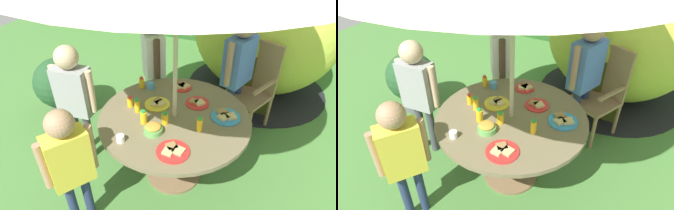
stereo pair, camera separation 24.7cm
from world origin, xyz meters
The scene contains 23 objects.
ground_plane centered at (0.00, 0.00, -0.01)m, with size 10.00×10.00×0.02m, color #477A38.
garden_table centered at (0.00, 0.00, 0.57)m, with size 1.29×1.29×0.72m.
wooden_chair centered at (0.52, 1.11, 0.55)m, with size 0.59×0.59×1.02m.
dome_tent centered at (0.51, 1.97, 0.87)m, with size 1.99×1.99×1.76m.
potted_plant centered at (-1.61, 0.42, 0.43)m, with size 0.60×0.60×0.76m.
child_in_blue_shirt centered at (0.35, 0.95, 0.86)m, with size 0.30×0.43×1.35m.
child_in_white_shirt centered at (-0.52, 0.72, 0.87)m, with size 0.36×0.40×1.36m.
child_in_grey_shirt centered at (-0.96, -0.09, 0.79)m, with size 0.42×0.21×1.24m.
child_in_yellow_shirt centered at (-0.51, -0.76, 0.73)m, with size 0.30×0.34×1.15m.
snack_bowl centered at (-0.08, -0.27, 0.76)m, with size 0.15×0.15×0.08m.
plate_far_right centered at (0.13, 0.24, 0.73)m, with size 0.21×0.21×0.03m.
plate_far_left centered at (-0.20, 0.10, 0.73)m, with size 0.23×0.23×0.03m.
plate_near_left centered at (0.14, -0.41, 0.73)m, with size 0.25×0.25×0.03m.
plate_center_back centered at (0.41, 0.14, 0.73)m, with size 0.25×0.25×0.03m.
plate_mid_right centered at (-0.10, 0.46, 0.73)m, with size 0.19×0.19×0.03m.
juice_bottle_near_right centered at (0.25, -0.10, 0.78)m, with size 0.05×0.05×0.13m.
juice_bottle_center_front centered at (-0.04, -0.13, 0.77)m, with size 0.06×0.06×0.11m.
juice_bottle_mid_left centered at (-0.42, -0.02, 0.77)m, with size 0.05×0.05×0.10m.
juice_bottle_front_edge centered at (-0.20, -0.18, 0.78)m, with size 0.06×0.06×0.13m.
juice_bottle_back_edge centered at (-0.46, 0.31, 0.77)m, with size 0.05×0.05×0.11m.
juice_bottle_spot_a centered at (-0.32, -0.06, 0.78)m, with size 0.05×0.05×0.13m.
cup_near centered at (-0.27, -0.45, 0.75)m, with size 0.06×0.06×0.06m, color white.
cup_far centered at (-0.37, 0.32, 0.75)m, with size 0.07×0.07×0.07m, color #4C99D8.
Camera 1 is at (0.68, -1.83, 2.21)m, focal length 30.72 mm.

